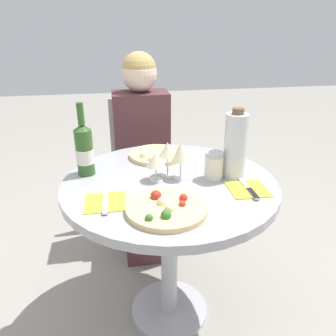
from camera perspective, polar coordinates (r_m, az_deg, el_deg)
The scene contains 14 objects.
ground_plane at distance 1.84m, azimuth 0.22°, elevation -23.56°, with size 12.00×12.00×0.00m, color gray.
dining_table at distance 1.45m, azimuth 0.26°, elevation -6.62°, with size 0.91×0.91×0.75m.
chair_behind_diner at distance 2.21m, azimuth -4.59°, elevation -0.45°, with size 0.38×0.38×0.92m.
seated_diner at distance 2.03m, azimuth -4.28°, elevation 0.86°, with size 0.33×0.46×1.22m.
pizza_large at distance 1.17m, azimuth -0.27°, elevation -6.91°, with size 0.29×0.29×0.05m.
pizza_small_far at distance 1.63m, azimuth -2.01°, elevation 2.30°, with size 0.27×0.27×0.05m.
wine_bottle at distance 1.45m, azimuth -14.36°, elevation 3.13°, with size 0.08×0.08×0.32m.
tall_carafe at distance 1.40m, azimuth 11.63°, elevation 3.85°, with size 0.09×0.09×0.30m.
sugar_shaker at distance 1.39m, azimuth 7.98°, elevation 0.41°, with size 0.08×0.08×0.12m.
wine_glass_center at distance 1.39m, azimuth -0.22°, elevation 3.06°, with size 0.08×0.08×0.15m.
wine_glass_front_right at distance 1.36m, azimuth 2.25°, elevation 2.76°, with size 0.08×0.08×0.16m.
wine_glass_front_left at distance 1.35m, azimuth -2.16°, elevation 1.45°, with size 0.08×0.08×0.13m.
place_setting_left at distance 1.24m, azimuth -10.85°, elevation -5.88°, with size 0.15×0.19×0.01m.
place_setting_right at distance 1.35m, azimuth 13.80°, elevation -3.61°, with size 0.15×0.19×0.01m.
Camera 1 is at (-0.23, -1.23, 1.35)m, focal length 35.00 mm.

